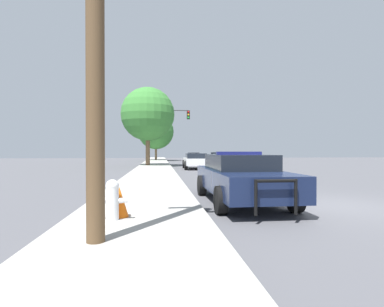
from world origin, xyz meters
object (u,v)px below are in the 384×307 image
at_px(car_background_distant, 193,156).
at_px(car_background_midblock, 196,160).
at_px(fire_hydrant, 112,198).
at_px(traffic_cone, 119,202).
at_px(tree_sidewalk_far, 156,132).
at_px(utility_pole, 95,7).
at_px(car_background_oncoming, 218,157).
at_px(tree_sidewalk_mid, 148,114).
at_px(traffic_light, 164,125).
at_px(police_car, 241,177).

xyz_separation_m(car_background_distant, car_background_midblock, (-2.15, -20.75, 0.03)).
bearing_deg(fire_hydrant, traffic_cone, 68.74).
bearing_deg(tree_sidewalk_far, utility_pole, -90.64).
bearing_deg(fire_hydrant, car_background_oncoming, 74.97).
height_order(utility_pole, tree_sidewalk_mid, tree_sidewalk_mid).
height_order(car_background_distant, car_background_oncoming, car_background_oncoming).
bearing_deg(car_background_midblock, utility_pole, -99.91).
xyz_separation_m(fire_hydrant, utility_pole, (-0.03, -1.45, 3.14)).
height_order(fire_hydrant, traffic_cone, fire_hydrant).
bearing_deg(car_background_oncoming, fire_hydrant, 75.79).
distance_m(fire_hydrant, car_background_distant, 39.75).
distance_m(car_background_midblock, tree_sidewalk_far, 20.77).
bearing_deg(tree_sidewalk_mid, traffic_light, 50.79).
height_order(fire_hydrant, tree_sidewalk_mid, tree_sidewalk_mid).
distance_m(fire_hydrant, car_background_oncoming, 31.65).
xyz_separation_m(car_background_midblock, tree_sidewalk_mid, (-4.09, 4.18, 4.28)).
bearing_deg(traffic_cone, police_car, 34.46).
relative_size(traffic_light, car_background_distant, 1.24).
bearing_deg(car_background_distant, fire_hydrant, -101.76).
bearing_deg(car_background_distant, tree_sidewalk_mid, -113.61).
bearing_deg(traffic_light, car_background_midblock, -67.73).
bearing_deg(tree_sidewalk_mid, car_background_oncoming, 43.18).
distance_m(police_car, fire_hydrant, 4.15).
bearing_deg(traffic_cone, car_background_midblock, 78.16).
distance_m(traffic_light, car_background_midblock, 7.46).
relative_size(car_background_distant, car_background_oncoming, 1.10).
xyz_separation_m(fire_hydrant, traffic_cone, (0.10, 0.27, -0.12)).
bearing_deg(utility_pole, traffic_cone, 85.59).
xyz_separation_m(fire_hydrant, tree_sidewalk_mid, (-0.16, 22.71, 4.43)).
bearing_deg(car_background_oncoming, utility_pole, 76.39).
height_order(traffic_light, car_background_oncoming, traffic_light).
distance_m(fire_hydrant, car_background_midblock, 18.95).
relative_size(police_car, utility_pole, 0.74).
xyz_separation_m(police_car, fire_hydrant, (-3.33, -2.48, -0.20)).
xyz_separation_m(car_background_distant, traffic_cone, (-5.98, -39.01, -0.23)).
xyz_separation_m(utility_pole, car_background_midblock, (3.96, 19.98, -2.99)).
relative_size(police_car, tree_sidewalk_mid, 0.69).
xyz_separation_m(car_background_oncoming, tree_sidewalk_mid, (-8.37, -7.85, 4.27)).
height_order(traffic_light, tree_sidewalk_mid, tree_sidewalk_mid).
xyz_separation_m(car_background_distant, car_background_oncoming, (2.12, -8.71, 0.05)).
height_order(utility_pole, tree_sidewalk_far, utility_pole).
bearing_deg(traffic_cone, utility_pole, -94.41).
bearing_deg(police_car, utility_pole, 49.21).
bearing_deg(car_background_midblock, police_car, -90.87).
distance_m(tree_sidewalk_far, traffic_cone, 38.60).
bearing_deg(utility_pole, car_background_midblock, 78.79).
bearing_deg(tree_sidewalk_mid, police_car, -80.22).
bearing_deg(fire_hydrant, car_background_midblock, 78.02).
distance_m(car_background_midblock, car_background_oncoming, 12.77).
bearing_deg(traffic_light, traffic_cone, -93.10).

